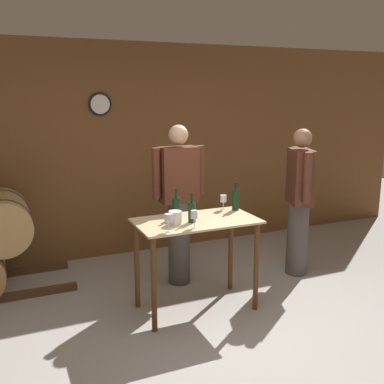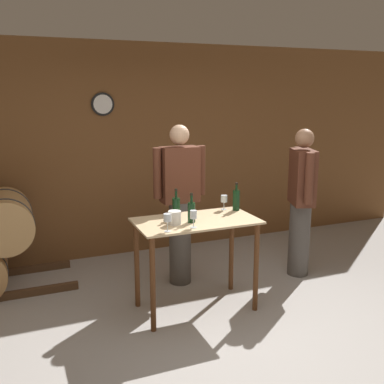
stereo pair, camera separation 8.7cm
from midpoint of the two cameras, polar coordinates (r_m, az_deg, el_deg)
ground_plane at (r=4.08m, az=5.53°, el=-18.25°), size 14.00×14.00×0.00m
back_wall at (r=5.87m, az=-5.66°, el=5.30°), size 8.40×0.08×2.70m
tasting_table at (r=4.31m, az=1.09°, el=-5.85°), size 1.16×0.64×0.91m
wine_bottle_far_left at (r=4.29m, az=-1.44°, el=-1.95°), size 0.07×0.07×0.29m
wine_bottle_left at (r=4.15m, az=0.54°, el=-2.48°), size 0.07×0.07×0.28m
wine_bottle_center at (r=4.60m, az=6.18°, el=-0.95°), size 0.07×0.07×0.29m
wine_glass_near_left at (r=3.88m, az=-2.49°, el=-3.34°), size 0.07×0.07×0.16m
wine_glass_near_center at (r=3.99m, az=0.81°, el=-2.97°), size 0.06×0.06×0.16m
wine_glass_near_right at (r=4.61m, az=4.62°, el=-0.91°), size 0.07×0.07×0.15m
ice_bucket at (r=4.10m, az=-1.61°, el=-3.28°), size 0.12×0.12×0.13m
person_host at (r=4.85m, az=-1.05°, el=-1.21°), size 0.59×0.24×1.76m
person_visitor_with_scarf at (r=5.24m, az=14.17°, el=-0.94°), size 0.34×0.56×1.70m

